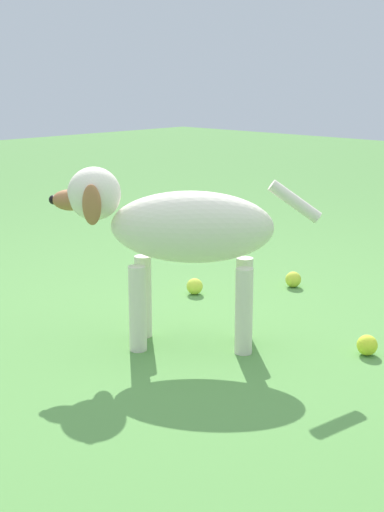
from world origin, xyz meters
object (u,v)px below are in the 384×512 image
object	(u,v)px
tennis_ball_3	(367,345)
tennis_ball_1	(293,279)
dog	(176,230)
tennis_ball_2	(195,286)

from	to	relation	value
tennis_ball_3	tennis_ball_1	bearing A→B (deg)	143.92
tennis_ball_1	tennis_ball_3	world-z (taller)	same
tennis_ball_1	tennis_ball_3	bearing A→B (deg)	-36.08
tennis_ball_3	dog	bearing A→B (deg)	-145.31
tennis_ball_2	dog	bearing A→B (deg)	-52.28
tennis_ball_1	tennis_ball_3	distance (m)	0.77
dog	tennis_ball_3	world-z (taller)	dog
dog	tennis_ball_3	size ratio (longest dim) A/B	10.50
dog	tennis_ball_1	bearing A→B (deg)	-121.37
tennis_ball_1	tennis_ball_2	world-z (taller)	same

